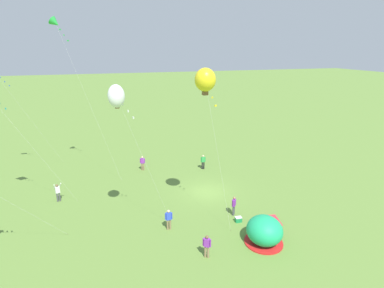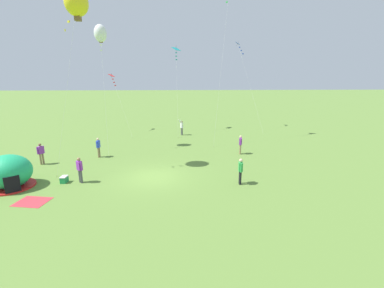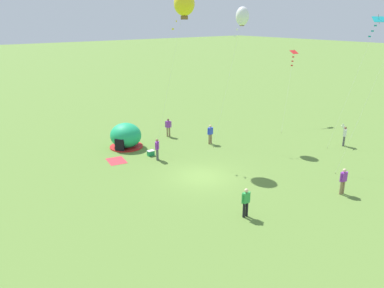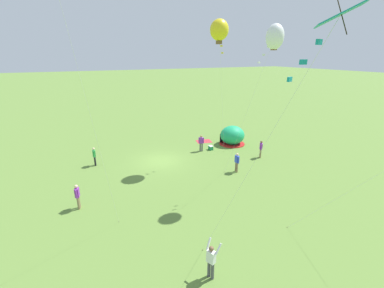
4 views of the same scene
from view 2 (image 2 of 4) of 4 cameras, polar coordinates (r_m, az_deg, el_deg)
ground_plane at (r=18.25m, az=-8.55°, el=-7.25°), size 300.00×300.00×0.00m
popup_tent at (r=19.73m, az=-35.66°, el=-5.13°), size 2.81×2.81×2.10m
picnic_blanket at (r=17.11m, az=-31.95°, el=-10.84°), size 1.91×1.59×0.01m
cooler_box at (r=19.02m, az=-26.54°, el=-7.05°), size 0.40×0.55×0.44m
person_with_toddler at (r=23.64m, az=-30.54°, el=-1.68°), size 0.41×0.50×1.72m
person_near_tent at (r=23.69m, az=-20.08°, el=-0.52°), size 0.26×0.59×1.72m
person_far_back at (r=23.61m, az=10.71°, el=0.06°), size 0.32×0.58×1.72m
person_watching_sky at (r=18.31m, az=-23.68°, el=-5.06°), size 0.45×0.44×1.72m
person_arms_raised at (r=31.26m, az=-2.30°, el=3.80°), size 0.62×0.72×1.89m
person_center_field at (r=16.85m, az=10.72°, el=-5.69°), size 0.28×0.59×1.72m
kite_red at (r=35.10m, az=-17.27°, el=13.79°), size 3.46×5.29×7.42m
kite_white at (r=26.40m, az=-19.71°, el=22.13°), size 1.41×4.21×11.40m
kite_teal at (r=34.62m, az=-3.54°, el=19.88°), size 1.30×6.23×10.80m
kite_blue at (r=37.04m, az=10.46°, el=20.31°), size 3.03×5.33×11.58m
kite_yellow at (r=20.62m, az=-24.31°, el=26.62°), size 2.77×2.35×12.32m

